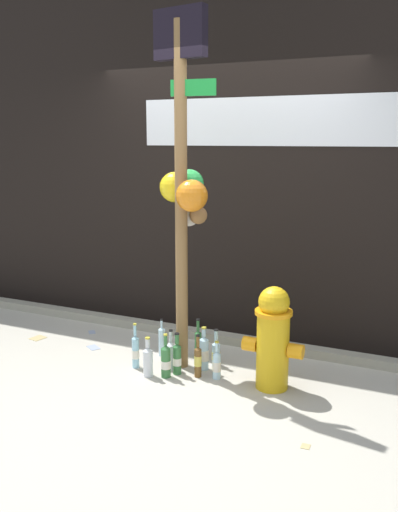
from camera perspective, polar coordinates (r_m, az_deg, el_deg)
ground_plane at (r=4.43m, az=-3.82°, el=-12.63°), size 14.00×14.00×0.00m
building_wall at (r=5.23m, az=3.00°, el=11.16°), size 10.00×0.21×3.54m
curb_strip at (r=5.21m, az=1.25°, el=-8.25°), size 8.00×0.12×0.08m
memorial_post at (r=4.33m, az=-1.54°, el=8.39°), size 0.51×0.56×2.78m
fire_hydrant at (r=4.18m, az=7.65°, el=-8.35°), size 0.46×0.28×0.79m
bottle_0 at (r=4.55m, az=0.50°, el=-9.94°), size 0.08×0.08×0.36m
bottle_1 at (r=4.42m, az=-0.11°, el=-10.71°), size 0.06×0.06×0.35m
bottle_2 at (r=4.47m, az=-2.27°, el=-10.47°), size 0.07×0.07×0.34m
bottle_3 at (r=4.61m, az=-6.57°, el=-9.72°), size 0.06×0.06×0.38m
bottle_4 at (r=4.64m, az=1.77°, el=-9.92°), size 0.07×0.07×0.31m
bottle_5 at (r=4.45m, az=-5.29°, el=-10.68°), size 0.08×0.08×0.32m
bottle_6 at (r=4.40m, az=1.84°, el=-11.11°), size 0.07×0.07×0.31m
bottle_7 at (r=4.42m, az=-3.40°, el=-10.77°), size 0.08×0.08×0.36m
bottle_8 at (r=4.83m, az=-3.85°, el=-8.71°), size 0.06×0.06×0.33m
bottle_9 at (r=4.56m, az=-2.90°, el=-10.11°), size 0.08×0.08×0.34m
bottle_10 at (r=4.79m, az=-0.10°, el=-8.91°), size 0.06×0.06×0.34m
litter_0 at (r=5.52m, az=-11.00°, el=-7.71°), size 0.11×0.12×0.01m
litter_1 at (r=5.13m, az=-10.84°, el=-9.25°), size 0.15×0.14×0.01m
litter_2 at (r=5.48m, az=-16.30°, el=-8.12°), size 0.14×0.15×0.01m
litter_3 at (r=3.63m, az=10.95°, el=-18.71°), size 0.06×0.06×0.01m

